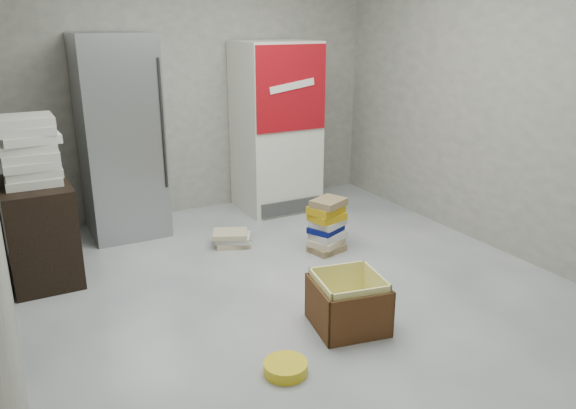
% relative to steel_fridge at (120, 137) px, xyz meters
% --- Properties ---
extents(ground, '(5.00, 5.00, 0.00)m').
position_rel_steel_fridge_xyz_m(ground, '(0.90, -2.13, -0.95)').
color(ground, silver).
rests_on(ground, ground).
extents(room_shell, '(4.04, 5.04, 2.82)m').
position_rel_steel_fridge_xyz_m(room_shell, '(0.90, -2.13, 0.85)').
color(room_shell, '#A8A297').
rests_on(room_shell, ground).
extents(steel_fridge, '(0.70, 0.72, 1.90)m').
position_rel_steel_fridge_xyz_m(steel_fridge, '(0.00, 0.00, 0.00)').
color(steel_fridge, '#A9ADB1').
rests_on(steel_fridge, ground).
extents(coke_cooler, '(0.80, 0.73, 1.80)m').
position_rel_steel_fridge_xyz_m(coke_cooler, '(1.65, -0.01, -0.05)').
color(coke_cooler, silver).
rests_on(coke_cooler, ground).
extents(wood_shelf, '(0.50, 0.80, 0.80)m').
position_rel_steel_fridge_xyz_m(wood_shelf, '(-0.83, -0.73, -0.55)').
color(wood_shelf, black).
rests_on(wood_shelf, ground).
extents(supply_box_stack, '(0.44, 0.43, 0.52)m').
position_rel_steel_fridge_xyz_m(supply_box_stack, '(-0.83, -0.73, 0.11)').
color(supply_box_stack, silver).
rests_on(supply_box_stack, wood_shelf).
extents(phonebook_stack_main, '(0.38, 0.36, 0.49)m').
position_rel_steel_fridge_xyz_m(phonebook_stack_main, '(1.49, -1.35, -0.70)').
color(phonebook_stack_main, olive).
rests_on(phonebook_stack_main, ground).
extents(phonebook_stack_side, '(0.42, 0.36, 0.14)m').
position_rel_steel_fridge_xyz_m(phonebook_stack_side, '(0.77, -0.83, -0.88)').
color(phonebook_stack_side, '#C5B18B').
rests_on(phonebook_stack_side, ground).
extents(cardboard_box, '(0.54, 0.54, 0.38)m').
position_rel_steel_fridge_xyz_m(cardboard_box, '(0.91, -2.54, -0.80)').
color(cardboard_box, yellow).
rests_on(cardboard_box, ground).
extents(bucket_lid, '(0.32, 0.32, 0.07)m').
position_rel_steel_fridge_xyz_m(bucket_lid, '(0.29, -2.82, -0.91)').
color(bucket_lid, yellow).
rests_on(bucket_lid, ground).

